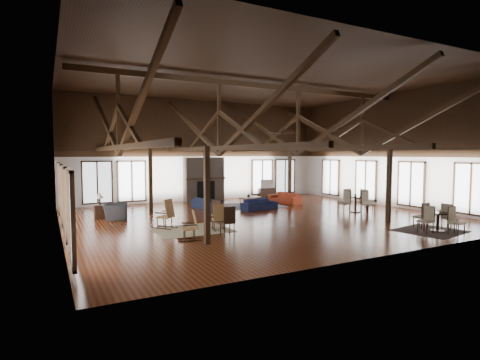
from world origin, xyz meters
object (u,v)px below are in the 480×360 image
tv_console (267,192)px  sofa_navy_front (259,204)px  sofa_navy_left (207,203)px  coffee_table (250,198)px  sofa_orange (285,198)px  armchair (115,212)px  cafe_table_near (438,218)px  cafe_table_far (356,201)px

tv_console → sofa_navy_front: bearing=-125.2°
sofa_navy_left → coffee_table: bearing=-103.7°
coffee_table → sofa_orange: bearing=-17.4°
sofa_navy_left → tv_console: bearing=-74.1°
armchair → cafe_table_near: cafe_table_near is taller
coffee_table → tv_console: 4.38m
cafe_table_far → tv_console: size_ratio=1.79×
sofa_navy_front → cafe_table_far: (3.75, -2.80, 0.26)m
sofa_orange → sofa_navy_front: bearing=-70.8°
sofa_navy_front → sofa_navy_left: size_ratio=0.98×
armchair → tv_console: bearing=-50.2°
sofa_orange → armchair: armchair is taller
sofa_navy_front → sofa_orange: size_ratio=0.92×
sofa_navy_left → cafe_table_near: (5.26, -9.14, 0.20)m
sofa_orange → tv_console: (0.72, 3.17, -0.01)m
sofa_navy_left → tv_console: (5.55, 3.19, 0.01)m
coffee_table → cafe_table_far: cafe_table_far is taller
sofa_navy_front → sofa_navy_left: sofa_navy_left is taller
sofa_navy_front → armchair: armchair is taller
sofa_navy_front → cafe_table_far: 4.69m
sofa_navy_front → tv_console: size_ratio=1.63×
sofa_navy_left → sofa_orange: sofa_orange is taller
coffee_table → tv_console: tv_console is taller
sofa_orange → tv_console: size_ratio=1.77×
coffee_table → cafe_table_near: (2.72, -9.15, 0.08)m
tv_console → coffee_table: bearing=-133.5°
sofa_orange → cafe_table_near: cafe_table_near is taller
sofa_navy_front → cafe_table_near: cafe_table_near is taller
cafe_table_near → sofa_navy_front: bearing=112.2°
armchair → cafe_table_far: cafe_table_far is taller
sofa_navy_front → cafe_table_near: size_ratio=1.01×
armchair → cafe_table_far: size_ratio=0.51×
coffee_table → sofa_navy_left: bearing=162.7°
sofa_navy_left → sofa_navy_front: bearing=-140.3°
coffee_table → cafe_table_far: 5.56m
armchair → sofa_orange: bearing=-66.1°
sofa_orange → tv_console: sofa_orange is taller
tv_console → cafe_table_near: bearing=-91.4°
sofa_orange → cafe_table_far: bearing=1.7°
sofa_navy_left → cafe_table_near: bearing=-164.1°
sofa_navy_left → armchair: (-4.72, -1.12, 0.06)m
tv_console → cafe_table_far: bearing=-87.2°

